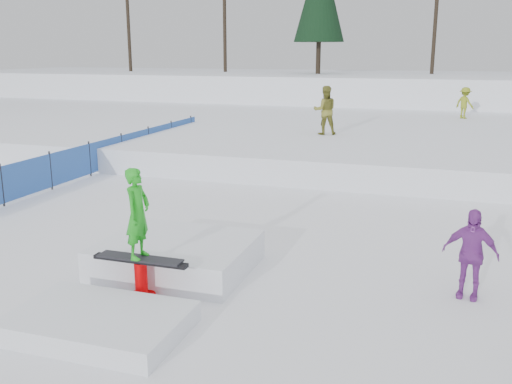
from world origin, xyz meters
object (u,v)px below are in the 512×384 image
(walker_ygreen, at_px, (465,103))
(spectator_purple, at_px, (470,254))
(safety_fence, at_px, (90,159))
(walker_olive, at_px, (325,110))
(jib_rail_feature, at_px, (158,267))

(walker_ygreen, bearing_deg, spectator_purple, 128.89)
(spectator_purple, bearing_deg, safety_fence, 161.55)
(walker_ygreen, bearing_deg, walker_olive, 94.40)
(walker_olive, distance_m, walker_ygreen, 8.75)
(safety_fence, bearing_deg, walker_olive, 43.29)
(safety_fence, distance_m, spectator_purple, 12.52)
(walker_olive, distance_m, spectator_purple, 12.81)
(walker_olive, bearing_deg, walker_ygreen, -145.80)
(walker_olive, xyz_separation_m, jib_rail_feature, (-0.16, -12.94, -1.39))
(walker_ygreen, relative_size, jib_rail_feature, 0.32)
(spectator_purple, bearing_deg, jib_rail_feature, -157.46)
(walker_olive, height_order, jib_rail_feature, walker_olive)
(walker_ygreen, height_order, jib_rail_feature, walker_ygreen)
(safety_fence, xyz_separation_m, walker_ygreen, (11.32, 13.01, 0.96))
(safety_fence, bearing_deg, jib_rail_feature, -49.24)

